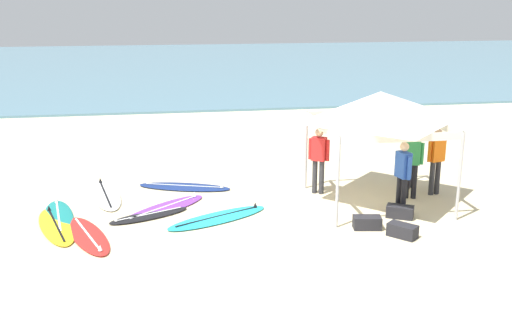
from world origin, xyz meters
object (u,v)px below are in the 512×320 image
at_px(surfboard_teal, 58,217).
at_px(person_yellow, 412,152).
at_px(surfboard_black, 149,215).
at_px(gear_bag_by_pole, 402,231).
at_px(person_red, 319,156).
at_px(surfboard_white, 105,195).
at_px(person_green, 412,160).
at_px(canopy_tent, 380,107).
at_px(surfboard_cyan, 218,218).
at_px(surfboard_red, 88,235).
at_px(gear_bag_near_tent, 400,212).
at_px(surfboard_yellow, 56,226).
at_px(gear_bag_on_sand, 367,223).
at_px(person_blue, 403,173).
at_px(person_orange, 436,157).
at_px(surfboard_purple, 165,208).
at_px(surfboard_navy, 185,187).

relative_size(surfboard_teal, person_yellow, 1.43).
height_order(surfboard_black, gear_bag_by_pole, gear_bag_by_pole).
bearing_deg(person_red, surfboard_white, 173.21).
bearing_deg(person_green, gear_bag_by_pole, -116.51).
bearing_deg(canopy_tent, gear_bag_by_pole, -94.94).
relative_size(surfboard_white, surfboard_cyan, 1.00).
height_order(surfboard_teal, person_red, person_red).
relative_size(surfboard_red, surfboard_black, 1.26).
height_order(person_green, gear_bag_near_tent, person_green).
relative_size(surfboard_red, surfboard_yellow, 0.97).
bearing_deg(surfboard_cyan, gear_bag_on_sand, -19.36).
distance_m(surfboard_teal, person_blue, 7.95).
distance_m(surfboard_black, person_yellow, 6.95).
distance_m(canopy_tent, surfboard_yellow, 7.84).
height_order(surfboard_red, person_green, person_green).
relative_size(person_orange, person_yellow, 1.00).
bearing_deg(surfboard_yellow, person_blue, -2.84).
xyz_separation_m(surfboard_teal, gear_bag_near_tent, (7.72, -1.22, 0.10)).
bearing_deg(surfboard_yellow, surfboard_black, 9.29).
bearing_deg(surfboard_yellow, person_green, 4.17).
xyz_separation_m(canopy_tent, surfboard_black, (-5.47, -0.09, -2.35)).
bearing_deg(surfboard_yellow, person_yellow, 8.93).
xyz_separation_m(surfboard_white, gear_bag_near_tent, (6.78, -2.63, 0.10)).
xyz_separation_m(person_orange, person_yellow, (-0.38, 0.58, 0.00)).
bearing_deg(person_green, surfboard_cyan, -172.03).
relative_size(surfboard_cyan, surfboard_purple, 1.15).
xyz_separation_m(surfboard_white, gear_bag_by_pole, (6.38, -3.73, 0.10)).
distance_m(canopy_tent, gear_bag_by_pole, 3.12).
xyz_separation_m(person_red, gear_bag_on_sand, (0.43, -2.53, -0.85)).
relative_size(canopy_tent, gear_bag_on_sand, 4.89).
bearing_deg(person_red, surfboard_red, -159.95).
bearing_deg(person_green, person_yellow, 65.88).
height_order(surfboard_white, surfboard_cyan, same).
relative_size(surfboard_black, person_red, 1.14).
height_order(person_yellow, gear_bag_by_pole, person_yellow).
distance_m(surfboard_red, surfboard_purple, 2.18).
relative_size(surfboard_yellow, person_yellow, 1.49).
xyz_separation_m(canopy_tent, person_orange, (1.72, 0.38, -1.40)).
relative_size(surfboard_red, gear_bag_near_tent, 4.11).
bearing_deg(person_green, person_orange, 14.02).
bearing_deg(surfboard_purple, person_blue, -12.08).
height_order(person_orange, person_green, same).
height_order(person_blue, gear_bag_by_pole, person_blue).
distance_m(surfboard_cyan, person_blue, 4.35).
relative_size(surfboard_navy, gear_bag_on_sand, 4.25).
relative_size(person_orange, gear_bag_by_pole, 2.85).
xyz_separation_m(person_green, person_red, (-2.18, 0.73, 0.00)).
distance_m(surfboard_navy, surfboard_yellow, 3.74).
bearing_deg(surfboard_cyan, surfboard_white, 142.21).
relative_size(surfboard_yellow, person_green, 1.49).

